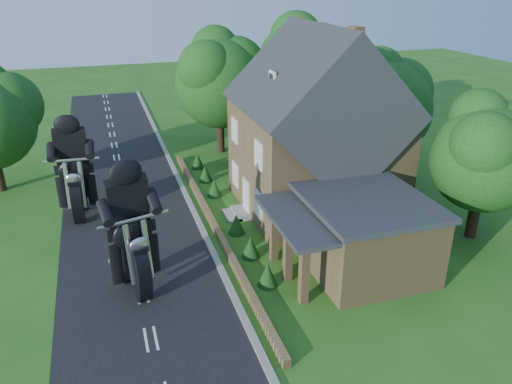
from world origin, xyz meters
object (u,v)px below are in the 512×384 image
object	(u,v)px
garden_wall	(214,224)
motorcycle_lead	(136,273)
house	(316,134)
annex	(362,232)
motorcycle_follow	(80,203)

from	to	relation	value
garden_wall	motorcycle_lead	size ratio (longest dim) A/B	11.25
house	garden_wall	bearing A→B (deg)	-170.83
annex	motorcycle_follow	bearing A→B (deg)	143.07
annex	motorcycle_lead	size ratio (longest dim) A/B	3.60
garden_wall	house	xyz separation A→B (m)	(6.19, 1.00, 4.14)
house	motorcycle_follow	size ratio (longest dim) A/B	5.37
house	annex	distance (m)	7.30
motorcycle_lead	motorcycle_follow	distance (m)	8.49
garden_wall	house	bearing A→B (deg)	9.17
garden_wall	motorcycle_follow	distance (m)	7.62
annex	motorcycle_lead	bearing A→B (deg)	173.85
garden_wall	house	distance (m)	7.52
house	motorcycle_lead	size ratio (longest dim) A/B	5.24
house	motorcycle_lead	distance (m)	12.58
annex	garden_wall	bearing A→B (deg)	133.84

